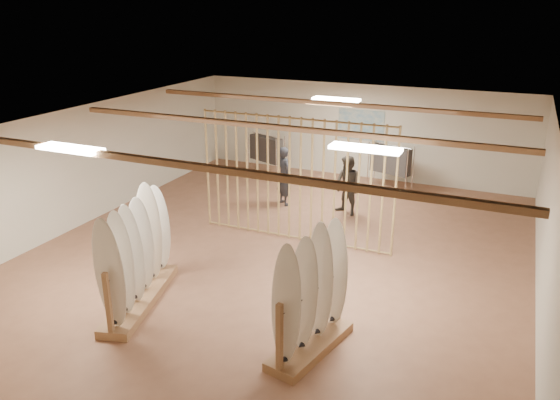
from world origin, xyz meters
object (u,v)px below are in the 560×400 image
at_px(rack_left, 138,268).
at_px(clothing_rack_b, 391,160).
at_px(rack_right, 311,312).
at_px(clothing_rack_a, 266,149).
at_px(shopper_b, 348,182).
at_px(shopper_a, 284,172).

height_order(rack_left, clothing_rack_b, rack_left).
height_order(rack_right, clothing_rack_a, rack_right).
xyz_separation_m(rack_left, clothing_rack_b, (2.59, 7.99, 0.20)).
bearing_deg(shopper_b, rack_right, -54.60).
bearing_deg(shopper_b, rack_left, -86.65).
relative_size(rack_right, shopper_b, 1.17).
bearing_deg(shopper_b, clothing_rack_a, 170.60).
xyz_separation_m(clothing_rack_a, clothing_rack_b, (3.74, 0.27, 0.00)).
height_order(rack_left, shopper_a, rack_left).
bearing_deg(rack_right, clothing_rack_a, 131.82).
bearing_deg(shopper_b, shopper_a, -157.64).
distance_m(rack_left, clothing_rack_a, 7.81).
height_order(rack_left, clothing_rack_a, rack_left).
xyz_separation_m(clothing_rack_b, shopper_a, (-2.25, -2.33, 0.01)).
bearing_deg(clothing_rack_b, rack_left, -89.38).
relative_size(rack_left, rack_right, 1.25).
relative_size(rack_left, clothing_rack_a, 1.87).
distance_m(clothing_rack_a, shopper_b, 3.84).
bearing_deg(clothing_rack_a, rack_left, -59.46).
height_order(clothing_rack_a, shopper_b, shopper_b).
height_order(rack_right, shopper_a, rack_right).
distance_m(rack_right, shopper_b, 5.88).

